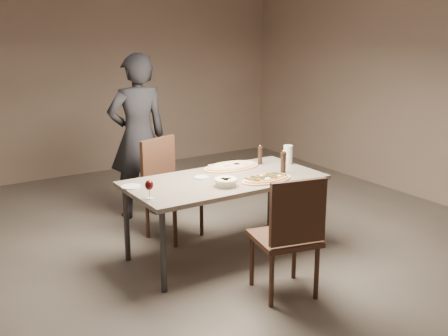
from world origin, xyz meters
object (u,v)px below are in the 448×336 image
carafe (288,155)px  chair_far (167,182)px  ham_pizza (231,166)px  pepper_mill_left (283,162)px  diner (138,137)px  bread_basket (226,181)px  zucchini_pizza (266,179)px  dining_table (224,184)px  chair_near (290,231)px

carafe → chair_far: (-1.04, 0.64, -0.28)m
ham_pizza → pepper_mill_left: 0.53m
chair_far → diner: 0.78m
bread_basket → diner: 1.66m
ham_pizza → zucchini_pizza: bearing=-90.9°
pepper_mill_left → diner: 1.76m
dining_table → bread_basket: 0.26m
carafe → ham_pizza: bearing=162.7°
zucchini_pizza → dining_table: bearing=138.0°
zucchini_pizza → chair_far: bearing=116.4°
zucchini_pizza → ham_pizza: zucchini_pizza is taller
bread_basket → diner: bearing=93.0°
pepper_mill_left → ham_pizza: bearing=126.4°
bread_basket → chair_far: chair_far is taller
ham_pizza → chair_near: (-0.28, -1.26, -0.20)m
carafe → chair_near: size_ratio=0.19×
zucchini_pizza → carafe: size_ratio=2.68×
dining_table → chair_far: size_ratio=1.79×
bread_basket → carafe: carafe is taller
carafe → diner: diner is taller
dining_table → chair_far: bearing=105.7°
dining_table → ham_pizza: bearing=46.8°
dining_table → pepper_mill_left: 0.61m
chair_far → chair_near: bearing=77.9°
dining_table → diner: bearing=98.1°
chair_near → diner: (-0.19, 2.42, 0.34)m
zucchini_pizza → bread_basket: (-0.41, 0.05, 0.03)m
ham_pizza → chair_far: 0.69m
chair_far → carafe: bearing=130.0°
zucchini_pizza → chair_near: size_ratio=0.50×
carafe → chair_far: 1.25m
pepper_mill_left → diner: diner is taller
carafe → diner: 1.69m
chair_far → diner: (0.00, 0.69, 0.35)m
zucchini_pizza → chair_far: chair_far is taller
ham_pizza → chair_far: chair_far is taller
chair_near → chair_far: bearing=109.2°
pepper_mill_left → chair_near: chair_near is taller
dining_table → zucchini_pizza: size_ratio=3.53×
carafe → chair_far: bearing=148.4°
zucchini_pizza → pepper_mill_left: 0.32m
bread_basket → chair_far: size_ratio=0.21×
bread_basket → diner: diner is taller
carafe → chair_far: size_ratio=0.19×
carafe → chair_near: 1.41m
bread_basket → chair_far: bearing=95.5°
chair_far → diner: diner is taller
chair_near → dining_table: bearing=101.8°
dining_table → carafe: bearing=7.1°
zucchini_pizza → diner: size_ratio=0.28×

